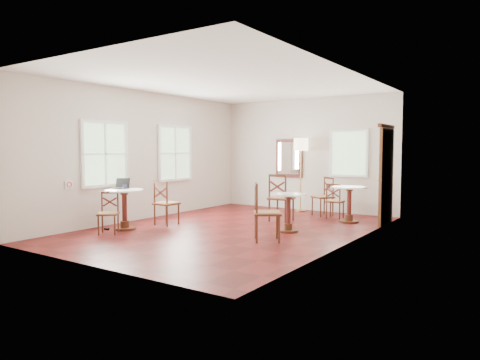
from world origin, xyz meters
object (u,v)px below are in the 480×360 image
(chair_mid_b, at_px, (266,212))
(power_adapter, at_px, (107,229))
(navy_mug, at_px, (125,187))
(cafe_table_back, at_px, (349,200))
(chair_back_a, at_px, (335,201))
(chair_near_b, at_px, (109,213))
(water_glass, at_px, (125,187))
(cafe_table_near, at_px, (124,205))
(chair_near_a, at_px, (166,203))
(chair_mid_a, at_px, (281,198))
(floor_lamp, at_px, (301,149))
(cafe_table_mid, at_px, (288,208))
(laptop, at_px, (122,186))
(mouse, at_px, (124,188))
(chair_back_b, at_px, (323,196))

(chair_mid_b, xyz_separation_m, power_adapter, (-3.25, -0.89, -0.50))
(chair_mid_b, xyz_separation_m, navy_mug, (-3.11, -0.52, 0.34))
(cafe_table_back, relative_size, chair_back_a, 0.97)
(chair_near_b, height_order, water_glass, water_glass)
(cafe_table_near, distance_m, navy_mug, 0.40)
(chair_near_a, relative_size, chair_near_b, 1.19)
(chair_near_b, xyz_separation_m, chair_mid_b, (2.90, 1.12, 0.11))
(cafe_table_back, relative_size, chair_mid_a, 0.75)
(chair_mid_a, bearing_deg, cafe_table_back, -155.08)
(power_adapter, bearing_deg, chair_mid_b, 15.38)
(chair_back_a, bearing_deg, floor_lamp, -32.49)
(cafe_table_mid, relative_size, chair_mid_b, 0.73)
(chair_mid_b, xyz_separation_m, floor_lamp, (-1.18, 3.80, 1.12))
(chair_back_a, xyz_separation_m, water_glass, (-2.97, -3.84, 0.46))
(cafe_table_mid, height_order, navy_mug, navy_mug)
(laptop, relative_size, mouse, 4.30)
(chair_mid_a, relative_size, mouse, 12.23)
(laptop, xyz_separation_m, power_adapter, (-0.03, -0.38, -0.86))
(chair_near_b, bearing_deg, navy_mug, 71.79)
(chair_near_a, xyz_separation_m, floor_lamp, (1.48, 3.57, 1.16))
(cafe_table_near, xyz_separation_m, floor_lamp, (1.80, 4.45, 1.13))
(cafe_table_near, height_order, navy_mug, navy_mug)
(cafe_table_mid, distance_m, laptop, 3.51)
(cafe_table_mid, height_order, chair_near_a, chair_near_a)
(cafe_table_mid, xyz_separation_m, navy_mug, (-3.03, -1.54, 0.39))
(chair_near_b, xyz_separation_m, chair_back_a, (2.93, 4.30, 0.01))
(cafe_table_near, bearing_deg, cafe_table_back, 44.62)
(chair_mid_a, height_order, navy_mug, chair_mid_a)
(cafe_table_mid, bearing_deg, water_glass, -149.45)
(chair_mid_b, height_order, power_adapter, chair_mid_b)
(cafe_table_mid, height_order, chair_mid_a, chair_mid_a)
(chair_mid_a, distance_m, mouse, 3.50)
(water_glass, bearing_deg, cafe_table_mid, 30.55)
(chair_near_b, relative_size, laptop, 2.15)
(chair_mid_a, height_order, water_glass, chair_mid_a)
(mouse, bearing_deg, chair_mid_b, 7.58)
(chair_mid_b, bearing_deg, chair_mid_a, -12.79)
(chair_near_a, xyz_separation_m, laptop, (-0.55, -0.74, 0.40))
(chair_near_a, xyz_separation_m, chair_mid_a, (1.82, 1.87, 0.06))
(laptop, height_order, navy_mug, laptop)
(chair_near_b, distance_m, chair_back_a, 5.20)
(cafe_table_near, xyz_separation_m, power_adapter, (-0.27, -0.25, -0.49))
(cafe_table_near, distance_m, water_glass, 0.37)
(cafe_table_back, distance_m, chair_back_b, 1.11)
(chair_back_a, bearing_deg, chair_mid_b, 84.08)
(chair_near_a, bearing_deg, cafe_table_back, -141.57)
(chair_back_a, bearing_deg, cafe_table_back, 137.64)
(chair_mid_a, distance_m, water_glass, 3.48)
(chair_near_a, xyz_separation_m, chair_back_b, (2.29, 3.22, -0.01))
(chair_mid_b, bearing_deg, chair_near_a, 50.33)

